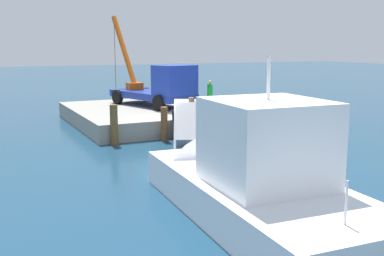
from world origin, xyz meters
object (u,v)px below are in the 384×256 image
object	(u,v)px
salvaged_car	(191,131)
crane_truck	(160,86)
moored_yacht	(234,188)
dock_worker	(210,94)

from	to	relation	value
salvaged_car	crane_truck	bearing A→B (deg)	170.93
salvaged_car	moored_yacht	size ratio (longest dim) A/B	0.39
salvaged_car	dock_worker	bearing A→B (deg)	142.50
crane_truck	moored_yacht	world-z (taller)	crane_truck
dock_worker	moored_yacht	xyz separation A→B (m)	(13.49, -6.35, -1.51)
crane_truck	salvaged_car	size ratio (longest dim) A/B	2.06
moored_yacht	salvaged_car	bearing A→B (deg)	162.58
crane_truck	dock_worker	bearing A→B (deg)	45.86
dock_worker	crane_truck	bearing A→B (deg)	-134.14
crane_truck	moored_yacht	size ratio (longest dim) A/B	0.80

